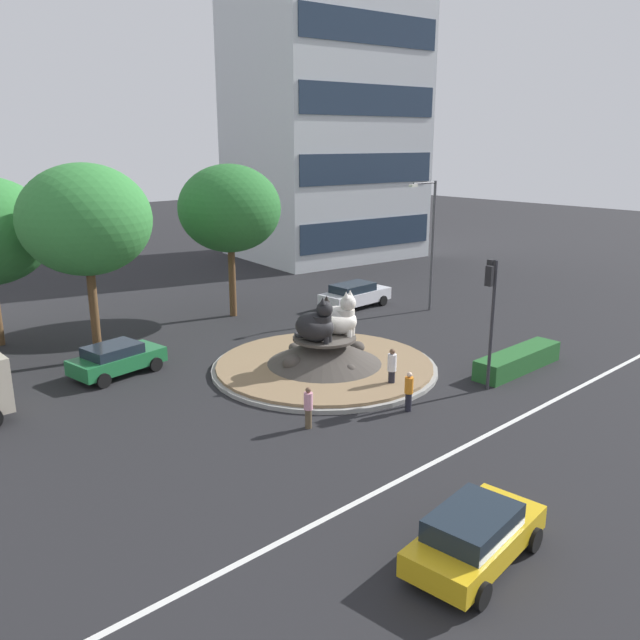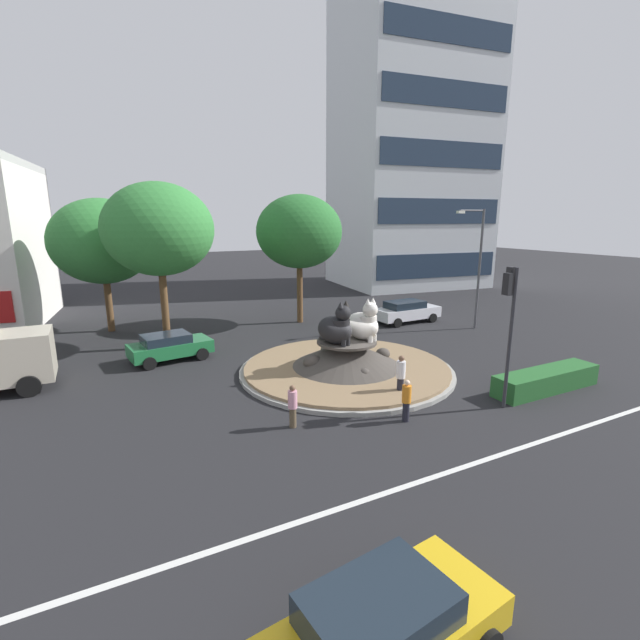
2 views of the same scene
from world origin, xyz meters
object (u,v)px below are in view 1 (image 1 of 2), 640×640
Objects in this scene: cat_statue_white at (340,318)px; pedestrian_pink_shirt at (308,407)px; parked_car_right at (355,295)px; second_tree_near_tower at (230,209)px; traffic_light_mast at (491,297)px; streetlight_arm at (430,237)px; pedestrian_orange_shirt at (409,391)px; hatchback_near_shophouse at (116,359)px; broadleaf_tree_behind_island at (85,220)px; pedestrian_white_shirt at (392,368)px; cat_statue_black at (316,325)px; sedan_on_far_lane at (475,535)px; office_tower at (325,71)px.

cat_statue_white reaches higher than pedestrian_pink_shirt.
pedestrian_pink_shirt reaches higher than parked_car_right.
second_tree_near_tower is 17.18m from pedestrian_pink_shirt.
second_tree_near_tower is at bearing 1.98° from traffic_light_mast.
pedestrian_orange_shirt is at bearing 38.29° from streetlight_arm.
hatchback_near_shophouse is at bearing 40.22° from traffic_light_mast.
broadleaf_tree_behind_island is at bearing 174.04° from parked_car_right.
second_tree_near_tower is 1.83× the size of parked_car_right.
pedestrian_white_shirt is (-1.94, -14.21, -5.36)m from second_tree_near_tower.
cat_statue_white is 1.41× the size of pedestrian_orange_shirt.
streetlight_arm is (12.52, 3.78, 2.18)m from cat_statue_black.
cat_statue_white is 0.51× the size of sedan_on_far_lane.
cat_statue_black is at bearing -131.50° from pedestrian_orange_shirt.
broadleaf_tree_behind_island reaches higher than cat_statue_black.
traffic_light_mast is at bearing -114.34° from office_tower.
second_tree_near_tower is 17.33m from pedestrian_orange_shirt.
cat_statue_white reaches higher than parked_car_right.
traffic_light_mast reaches higher than pedestrian_orange_shirt.
pedestrian_orange_shirt is at bearing 43.60° from sedan_on_far_lane.
pedestrian_white_shirt is at bearing -162.74° from pedestrian_orange_shirt.
sedan_on_far_lane is (-10.08, -6.47, -3.21)m from traffic_light_mast.
sedan_on_far_lane is (-27.50, -35.24, -14.89)m from office_tower.
hatchback_near_shophouse is (-0.25, -2.53, -5.85)m from broadleaf_tree_behind_island.
second_tree_near_tower is 2.01× the size of sedan_on_far_lane.
hatchback_near_shophouse is at bearing -142.19° from office_tower.
pedestrian_pink_shirt is at bearing -115.47° from second_tree_near_tower.
pedestrian_pink_shirt is 17.69m from parked_car_right.
office_tower is at bearing -135.71° from pedestrian_pink_shirt.
second_tree_near_tower is (3.08, 10.79, 3.99)m from cat_statue_black.
pedestrian_white_shirt is (1.14, -3.41, -1.37)m from cat_statue_black.
sedan_on_far_lane is (-18.58, -16.29, -3.71)m from streetlight_arm.
pedestrian_orange_shirt is 0.37× the size of hatchback_near_shophouse.
office_tower is 3.56× the size of second_tree_near_tower.
traffic_light_mast reaches higher than parked_car_right.
traffic_light_mast is 35.60m from office_tower.
second_tree_near_tower reaches higher than parked_car_right.
traffic_light_mast is at bearing -157.90° from pedestrian_white_shirt.
parked_car_right reaches higher than hatchback_near_shophouse.
sedan_on_far_lane is 25.35m from parked_car_right.
sedan_on_far_lane is at bearing -49.97° from cat_statue_white.
cat_statue_black is at bearing -137.21° from pedestrian_pink_shirt.
cat_statue_white is 0.29× the size of streetlight_arm.
broadleaf_tree_behind_island is at bearing -145.94° from office_tower.
office_tower is at bearing 27.20° from broadleaf_tree_behind_island.
cat_statue_black is 8.98m from hatchback_near_shophouse.
hatchback_near_shophouse is (-10.57, 11.98, -3.23)m from traffic_light_mast.
traffic_light_mast is 0.17× the size of office_tower.
pedestrian_orange_shirt is (-4.09, 0.69, -3.16)m from traffic_light_mast.
cat_statue_black is 0.53× the size of sedan_on_far_lane.
office_tower reaches higher than sedan_on_far_lane.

